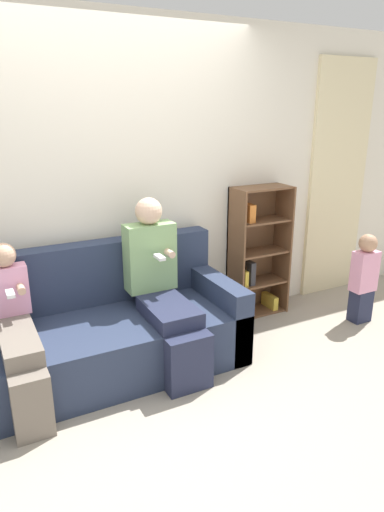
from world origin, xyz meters
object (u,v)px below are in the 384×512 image
at_px(toddler_standing, 364,277).
at_px(bookshelf, 256,253).
at_px(child_seated, 17,333).
at_px(couch, 95,334).
at_px(adult_seated, 162,285).

xyz_separation_m(toddler_standing, bookshelf, (-0.74, 0.62, 0.16)).
height_order(child_seated, toddler_standing, child_seated).
relative_size(couch, adult_seated, 1.73).
distance_m(adult_seated, toddler_standing, 1.89).
relative_size(couch, bookshelf, 1.78).
relative_size(adult_seated, toddler_standing, 1.51).
height_order(couch, adult_seated, adult_seated).
bearing_deg(couch, adult_seated, -11.85).
relative_size(toddler_standing, bookshelf, 0.68).
relative_size(adult_seated, bookshelf, 1.03).
height_order(adult_seated, bookshelf, adult_seated).
height_order(couch, bookshelf, bookshelf).
bearing_deg(adult_seated, bookshelf, 20.28).
bearing_deg(adult_seated, toddler_standing, -6.21).
bearing_deg(bookshelf, toddler_standing, -40.23).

